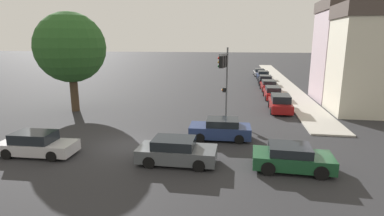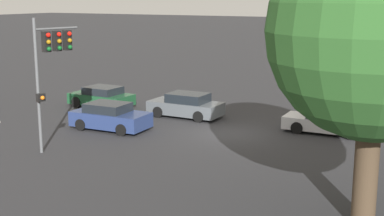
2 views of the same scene
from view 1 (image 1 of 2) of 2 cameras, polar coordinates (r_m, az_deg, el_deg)
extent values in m
plane|color=#28282B|center=(19.61, -12.10, -6.92)|extent=(300.00, 300.00, 0.00)
cube|color=#ADA89E|center=(51.92, 16.29, 5.15)|extent=(2.98, 60.00, 0.12)
cube|color=beige|center=(31.19, 31.97, 6.60)|extent=(7.39, 5.15, 8.38)
cube|color=#B29EA8|center=(36.55, 27.51, 8.58)|extent=(6.07, 6.28, 9.46)
cube|color=#473D38|center=(36.68, 28.40, 16.85)|extent=(6.32, 6.53, 1.16)
cylinder|color=#423323|center=(30.04, -21.50, 2.78)|extent=(0.72, 0.72, 3.51)
sphere|color=#285623|center=(29.67, -22.16, 10.64)|extent=(6.31, 6.31, 6.31)
cylinder|color=#515456|center=(24.57, 6.62, 4.43)|extent=(0.14, 0.14, 5.96)
cylinder|color=#515456|center=(23.27, 6.04, 10.12)|extent=(0.59, 2.18, 0.10)
cube|color=black|center=(23.84, 6.38, 8.85)|extent=(0.36, 0.36, 0.90)
sphere|color=red|center=(23.87, 5.95, 9.59)|extent=(0.20, 0.20, 0.20)
sphere|color=#99660F|center=(23.89, 5.94, 8.87)|extent=(0.20, 0.20, 0.20)
sphere|color=#0F511E|center=(23.91, 5.92, 8.15)|extent=(0.20, 0.20, 0.20)
cube|color=black|center=(23.30, 6.01, 8.77)|extent=(0.36, 0.36, 0.90)
sphere|color=red|center=(23.34, 5.57, 9.53)|extent=(0.20, 0.20, 0.20)
sphere|color=#99660F|center=(23.36, 5.55, 8.79)|extent=(0.20, 0.20, 0.20)
sphere|color=#0F511E|center=(23.38, 5.54, 8.06)|extent=(0.20, 0.20, 0.20)
cube|color=black|center=(22.77, 5.62, 8.69)|extent=(0.36, 0.36, 0.90)
sphere|color=red|center=(22.81, 5.17, 9.46)|extent=(0.20, 0.20, 0.20)
sphere|color=#99660F|center=(22.83, 5.15, 8.71)|extent=(0.20, 0.20, 0.20)
sphere|color=#0F511E|center=(22.85, 5.14, 7.96)|extent=(0.20, 0.20, 0.20)
cube|color=black|center=(24.69, 6.19, 3.44)|extent=(0.29, 0.39, 0.35)
sphere|color=orange|center=(24.73, 5.88, 3.46)|extent=(0.18, 0.18, 0.18)
cube|color=#B7B7BC|center=(19.61, -27.30, -6.62)|extent=(4.42, 1.86, 0.63)
cube|color=black|center=(19.53, -27.91, -4.90)|extent=(2.32, 1.59, 0.58)
cylinder|color=black|center=(19.59, -22.63, -6.72)|extent=(0.62, 0.24, 0.61)
cylinder|color=black|center=(18.30, -25.14, -8.33)|extent=(0.62, 0.24, 0.61)
cylinder|color=black|center=(21.05, -29.08, -6.04)|extent=(0.62, 0.24, 0.61)
cylinder|color=black|center=(19.86, -31.82, -7.45)|extent=(0.62, 0.24, 0.61)
cube|color=#194728|center=(16.38, 18.53, -9.36)|extent=(4.03, 2.09, 0.67)
cube|color=black|center=(16.16, 18.11, -7.50)|extent=(2.12, 1.78, 0.45)
cylinder|color=black|center=(17.49, 22.16, -8.85)|extent=(0.71, 0.25, 0.70)
cylinder|color=black|center=(15.84, 23.39, -11.26)|extent=(0.71, 0.25, 0.70)
cylinder|color=black|center=(17.17, 14.00, -8.66)|extent=(0.71, 0.25, 0.70)
cylinder|color=black|center=(15.48, 14.31, -11.12)|extent=(0.71, 0.25, 0.70)
cube|color=#4C5156|center=(16.36, -2.86, -8.69)|extent=(4.23, 1.89, 0.71)
cube|color=black|center=(16.18, -3.48, -6.64)|extent=(2.20, 1.66, 0.51)
cylinder|color=black|center=(17.06, 2.12, -8.54)|extent=(0.64, 0.22, 0.64)
cylinder|color=black|center=(15.43, 1.32, -10.90)|extent=(0.64, 0.22, 0.64)
cylinder|color=black|center=(17.54, -6.50, -8.00)|extent=(0.64, 0.22, 0.64)
cylinder|color=black|center=(15.96, -8.20, -10.21)|extent=(0.64, 0.22, 0.64)
cube|color=navy|center=(20.30, 5.35, -4.36)|extent=(4.12, 2.03, 0.77)
cube|color=black|center=(20.12, 5.85, -2.70)|extent=(2.17, 1.73, 0.46)
cylinder|color=black|center=(19.60, 1.55, -5.69)|extent=(0.62, 0.24, 0.61)
cylinder|color=black|center=(21.28, 2.01, -4.19)|extent=(0.62, 0.24, 0.61)
cylinder|color=black|center=(19.54, 8.96, -5.91)|extent=(0.62, 0.24, 0.61)
cylinder|color=black|center=(21.22, 8.82, -4.38)|extent=(0.62, 0.24, 0.61)
cube|color=maroon|center=(29.26, 16.41, 0.52)|extent=(1.93, 4.78, 0.75)
cube|color=black|center=(28.94, 16.54, 1.79)|extent=(1.66, 2.50, 0.65)
cylinder|color=black|center=(30.66, 14.50, 0.77)|extent=(0.23, 0.69, 0.69)
cylinder|color=black|center=(30.85, 17.70, 0.64)|extent=(0.23, 0.69, 0.69)
cylinder|color=black|center=(27.79, 14.93, -0.48)|extent=(0.23, 0.69, 0.69)
cylinder|color=black|center=(28.00, 18.45, -0.61)|extent=(0.23, 0.69, 0.69)
cube|color=maroon|center=(35.36, 15.06, 2.59)|extent=(1.77, 4.70, 0.69)
cube|color=black|center=(35.08, 15.15, 3.52)|extent=(1.54, 2.45, 0.54)
cylinder|color=black|center=(36.74, 13.55, 2.72)|extent=(0.23, 0.63, 0.63)
cylinder|color=black|center=(36.92, 16.04, 2.63)|extent=(0.23, 0.63, 0.63)
cylinder|color=black|center=(33.89, 13.96, 1.88)|extent=(0.23, 0.63, 0.63)
cylinder|color=black|center=(34.09, 16.65, 1.78)|extent=(0.23, 0.63, 0.63)
cube|color=maroon|center=(40.91, 14.35, 3.98)|extent=(2.00, 4.50, 0.68)
cube|color=black|center=(40.66, 14.43, 4.77)|extent=(1.71, 2.36, 0.51)
cylinder|color=black|center=(42.20, 12.93, 4.06)|extent=(0.24, 0.69, 0.69)
cylinder|color=black|center=(42.41, 15.30, 3.98)|extent=(0.24, 0.69, 0.69)
cylinder|color=black|center=(39.49, 13.31, 3.46)|extent=(0.24, 0.69, 0.69)
cylinder|color=black|center=(39.71, 15.83, 3.37)|extent=(0.24, 0.69, 0.69)
cube|color=black|center=(46.19, 13.77, 5.05)|extent=(1.96, 4.51, 0.76)
cube|color=black|center=(45.93, 13.83, 5.77)|extent=(1.70, 2.36, 0.45)
cylinder|color=black|center=(47.54, 12.59, 5.05)|extent=(0.23, 0.72, 0.71)
cylinder|color=black|center=(47.65, 14.73, 4.96)|extent=(0.23, 0.72, 0.71)
cylinder|color=black|center=(44.79, 12.73, 4.58)|extent=(0.23, 0.72, 0.71)
cylinder|color=black|center=(44.91, 15.00, 4.48)|extent=(0.23, 0.72, 0.71)
cube|color=navy|center=(52.18, 13.35, 5.90)|extent=(1.95, 4.63, 0.73)
cube|color=black|center=(51.93, 13.41, 6.59)|extent=(1.69, 2.42, 0.56)
cylinder|color=black|center=(53.53, 12.27, 5.90)|extent=(0.23, 0.71, 0.71)
cylinder|color=black|center=(53.70, 14.14, 5.83)|extent=(0.23, 0.71, 0.71)
cylinder|color=black|center=(50.72, 12.50, 5.52)|extent=(0.23, 0.71, 0.71)
cylinder|color=black|center=(50.89, 14.47, 5.44)|extent=(0.23, 0.71, 0.71)
cube|color=#B7B7BC|center=(57.81, 12.69, 6.51)|extent=(2.07, 4.73, 0.60)
cube|color=black|center=(57.57, 12.73, 7.05)|extent=(1.76, 2.49, 0.53)
cylinder|color=black|center=(59.17, 11.68, 6.55)|extent=(0.24, 0.69, 0.68)
cylinder|color=black|center=(59.35, 13.41, 6.48)|extent=(0.24, 0.69, 0.68)
cylinder|color=black|center=(56.31, 11.91, 6.23)|extent=(0.24, 0.69, 0.68)
cylinder|color=black|center=(56.49, 13.73, 6.16)|extent=(0.24, 0.69, 0.68)
camera|label=2|loc=(45.05, -14.59, 12.84)|focal=50.00mm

